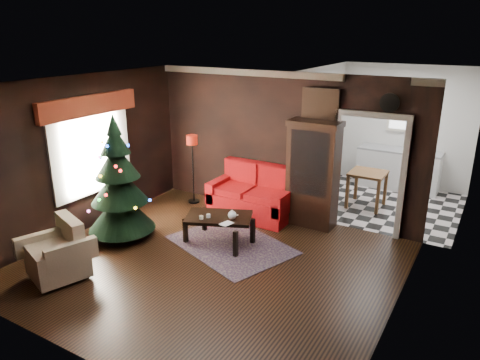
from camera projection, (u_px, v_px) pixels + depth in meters
The scene contains 26 objects.
floor at pixel (211, 265), 7.08m from camera, with size 5.50×5.50×0.00m, color black.
ceiling at pixel (207, 85), 6.19m from camera, with size 5.50×5.50×0.00m, color white.
wall_back at pixel (282, 145), 8.68m from camera, with size 5.50×5.50×0.00m, color black.
wall_front at pixel (71, 248), 4.60m from camera, with size 5.50×5.50×0.00m, color black.
wall_left at pixel (81, 155), 7.96m from camera, with size 5.50×5.50×0.00m, color black.
wall_right at pixel (401, 219), 5.31m from camera, with size 5.50×5.50×0.00m, color black.
doorway at pixel (368, 176), 7.97m from camera, with size 1.10×0.10×2.10m, color beige, non-canonical shape.
left_window at pixel (91, 151), 8.09m from camera, with size 0.05×1.60×1.40m, color white.
valance at pixel (89, 105), 7.79m from camera, with size 0.12×2.10×0.35m, color maroon.
kitchen_floor at pixel (383, 204), 9.53m from camera, with size 3.00×3.00×0.00m, color silver.
kitchen_window at pixel (406, 114), 10.17m from camera, with size 0.70×0.06×0.70m, color white.
rug at pixel (231, 245), 7.72m from camera, with size 2.01×1.46×0.01m, color #3A2A31.
loveseat at pixel (252, 192), 8.79m from camera, with size 1.70×0.90×1.00m, color maroon, non-canonical shape.
curio_cabinet at pixel (313, 176), 8.27m from camera, with size 0.90×0.45×1.90m, color black, non-canonical shape.
floor_lamp at pixel (193, 169), 9.10m from camera, with size 0.24×0.24×1.42m, color black, non-canonical shape.
christmas_tree at pixel (118, 182), 7.68m from camera, with size 1.16×1.16×2.21m, color black, non-canonical shape.
armchair at pixel (56, 250), 6.57m from camera, with size 0.79×0.79×0.81m, color #C4B09C, non-canonical shape.
coffee_table at pixel (219, 229), 7.73m from camera, with size 1.10×0.66×0.50m, color black, non-canonical shape.
teapot at pixel (232, 215), 7.49m from camera, with size 0.16×0.16×0.16m, color white, non-canonical shape.
cup_a at pixel (208, 216), 7.57m from camera, with size 0.07×0.07×0.06m, color white.
cup_b at pixel (201, 217), 7.51m from camera, with size 0.07×0.07×0.06m, color beige.
book at pixel (223, 217), 7.34m from camera, with size 0.15×0.02×0.21m, color #7B6549.
wall_clock at pixel (390, 103), 7.38m from camera, with size 0.32×0.32×0.06m, color white.
painting at pixel (320, 105), 8.01m from camera, with size 0.62×0.05×0.52m, color #A17535.
kitchen_counter at pixel (398, 170), 10.36m from camera, with size 1.80×0.60×0.90m, color silver.
kitchen_table at pixel (367, 189), 9.31m from camera, with size 0.70×0.70×0.75m, color brown, non-canonical shape.
Camera 1 is at (3.59, -5.18, 3.53)m, focal length 33.61 mm.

